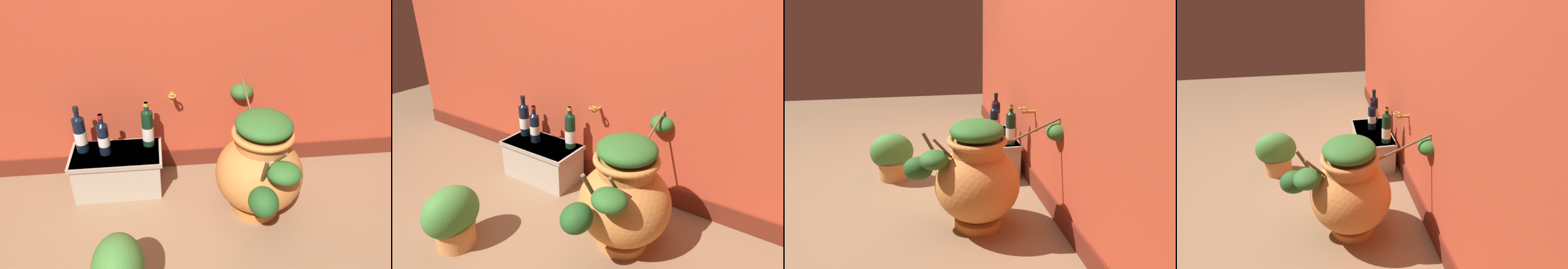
# 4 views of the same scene
# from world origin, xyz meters

# --- Properties ---
(ground_plane) EXTENTS (7.00, 7.00, 0.00)m
(ground_plane) POSITION_xyz_m (0.00, 0.00, 0.00)
(ground_plane) COLOR #896B4C
(back_wall) EXTENTS (4.40, 0.33, 2.60)m
(back_wall) POSITION_xyz_m (-0.00, 1.20, 1.29)
(back_wall) COLOR #B74228
(back_wall) RESTS_ON ground_plane
(terracotta_urn) EXTENTS (0.53, 1.02, 0.69)m
(terracotta_urn) POSITION_xyz_m (0.43, 0.58, 0.34)
(terracotta_urn) COLOR #CC7F3D
(terracotta_urn) RESTS_ON ground_plane
(stone_ledge) EXTENTS (0.60, 0.32, 0.29)m
(stone_ledge) POSITION_xyz_m (-0.45, 0.88, 0.16)
(stone_ledge) COLOR #B2A893
(stone_ledge) RESTS_ON ground_plane
(wine_bottle_left) EXTENTS (0.08, 0.08, 0.32)m
(wine_bottle_left) POSITION_xyz_m (-0.67, 0.94, 0.43)
(wine_bottle_left) COLOR black
(wine_bottle_left) RESTS_ON stone_ledge
(wine_bottle_middle) EXTENTS (0.07, 0.07, 0.29)m
(wine_bottle_middle) POSITION_xyz_m (-0.52, 0.89, 0.42)
(wine_bottle_middle) COLOR black
(wine_bottle_middle) RESTS_ON stone_ledge
(wine_bottle_right) EXTENTS (0.08, 0.08, 0.32)m
(wine_bottle_right) POSITION_xyz_m (-0.23, 0.96, 0.43)
(wine_bottle_right) COLOR black
(wine_bottle_right) RESTS_ON stone_ledge
(potted_shrub) EXTENTS (0.25, 0.34, 0.38)m
(potted_shrub) POSITION_xyz_m (-0.38, 0.02, 0.19)
(potted_shrub) COLOR #D68E4C
(potted_shrub) RESTS_ON ground_plane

